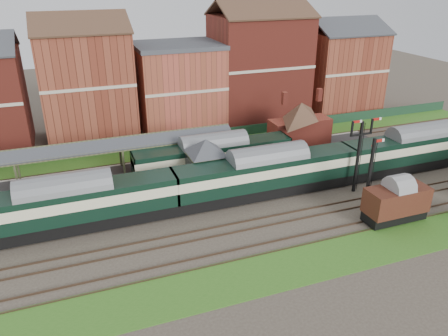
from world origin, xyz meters
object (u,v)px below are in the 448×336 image
object	(u,v)px
signal_box	(206,164)
goods_van_a	(396,201)
platform_railcar	(214,156)
dmu_train	(267,172)
semaphore_bracket	(359,152)

from	to	relation	value
signal_box	goods_van_a	distance (m)	19.31
signal_box	platform_railcar	xyz separation A→B (m)	(2.00, 3.25, -0.69)
signal_box	dmu_train	world-z (taller)	signal_box
dmu_train	goods_van_a	size ratio (longest dim) A/B	9.95
platform_railcar	goods_van_a	size ratio (longest dim) A/B	3.08
platform_railcar	dmu_train	bearing A→B (deg)	-60.44
signal_box	goods_van_a	xyz separation A→B (m)	(14.89, -12.25, -1.11)
semaphore_bracket	dmu_train	size ratio (longest dim) A/B	0.14
platform_railcar	goods_van_a	bearing A→B (deg)	-50.24
platform_railcar	goods_van_a	xyz separation A→B (m)	(12.90, -15.50, -0.42)
semaphore_bracket	dmu_train	xyz separation A→B (m)	(-9.36, 2.50, -1.95)
dmu_train	signal_box	bearing A→B (deg)	150.23
goods_van_a	dmu_train	bearing A→B (deg)	135.66
signal_box	semaphore_bracket	distance (m)	16.16
semaphore_bracket	platform_railcar	bearing A→B (deg)	145.39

